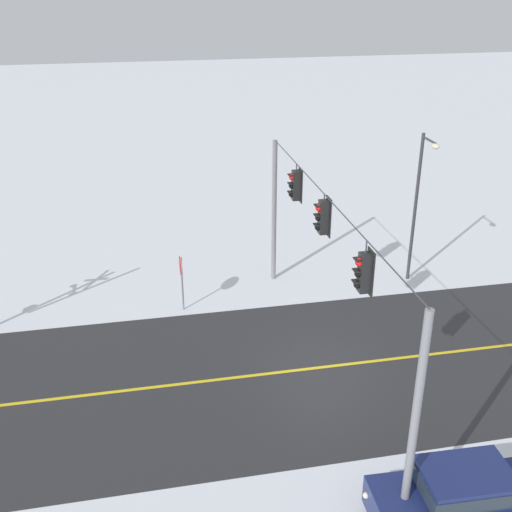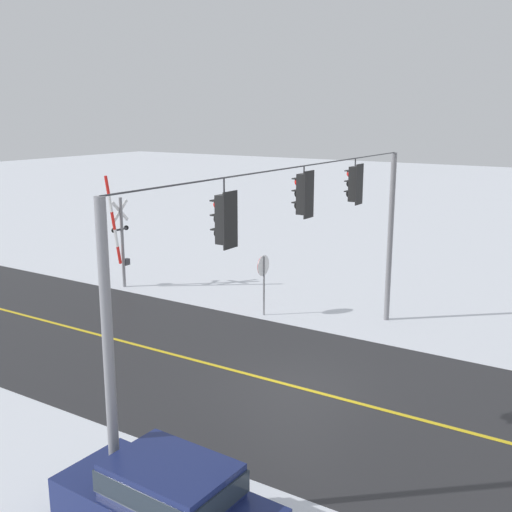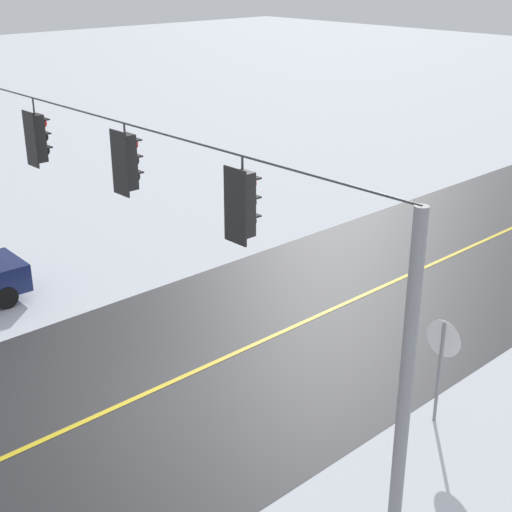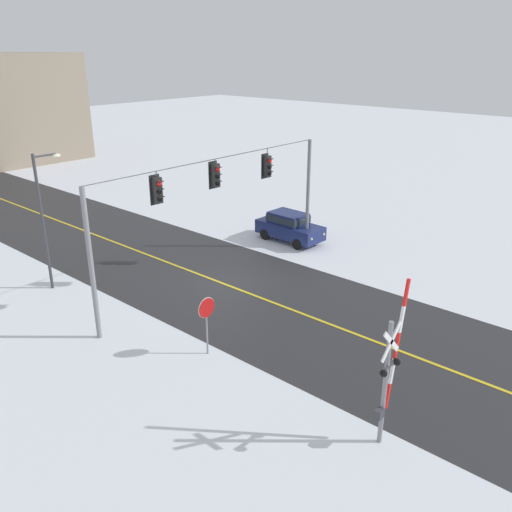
% 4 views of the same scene
% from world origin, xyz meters
% --- Properties ---
extents(ground_plane, '(160.00, 160.00, 0.00)m').
position_xyz_m(ground_plane, '(0.00, 0.00, 0.00)').
color(ground_plane, silver).
extents(signal_span, '(14.20, 0.47, 6.22)m').
position_xyz_m(signal_span, '(-0.08, -0.01, 4.29)').
color(signal_span, gray).
rests_on(signal_span, ground).
extents(stop_sign, '(0.80, 0.09, 2.35)m').
position_xyz_m(stop_sign, '(-4.99, -4.18, 1.71)').
color(stop_sign, gray).
rests_on(stop_sign, ground).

